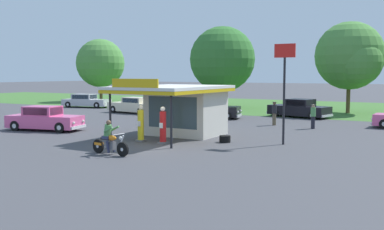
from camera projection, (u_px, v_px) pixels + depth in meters
ground_plane at (150, 146)px, 22.81m from camera, size 300.00×300.00×0.00m
grass_verge_strip at (311, 108)px, 48.67m from camera, size 120.00×24.00×0.01m
service_station_kiosk at (183, 106)px, 26.64m from camera, size 4.76×6.92×3.42m
gas_pump_nearside at (141, 125)px, 24.32m from camera, size 0.44×0.44×1.99m
gas_pump_offside at (163, 127)px, 23.60m from camera, size 0.44×0.44×1.96m
motorcycle_with_rider at (110, 140)px, 20.40m from camera, size 2.20×0.70×1.58m
featured_classic_sedan at (44, 119)px, 29.13m from camera, size 5.27×2.86×1.58m
parked_car_back_row_right at (211, 110)px, 36.97m from camera, size 5.04×2.75×1.52m
parked_car_back_row_far_left at (299, 109)px, 37.80m from camera, size 5.56×3.05×1.55m
parked_car_back_row_far_right at (86, 101)px, 48.99m from camera, size 5.59×2.94×1.45m
parked_car_back_row_centre_left at (134, 106)px, 41.80m from camera, size 5.51×2.42×1.48m
bystander_admiring_sedan at (274, 113)px, 31.97m from camera, size 0.37×0.37×1.69m
bystander_leaning_by_kiosk at (313, 116)px, 29.96m from camera, size 0.36×0.36×1.64m
tree_oak_centre at (352, 57)px, 41.31m from camera, size 6.30×6.30×8.47m
tree_oak_left at (101, 64)px, 59.23m from camera, size 6.34×6.34×8.21m
tree_oak_far_right at (223, 60)px, 47.38m from camera, size 6.90×6.90×8.64m
roadside_pole_sign at (284, 77)px, 23.07m from camera, size 1.10×0.12×5.19m
spare_tire_stack at (225, 139)px, 24.07m from camera, size 0.60×0.60×0.36m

